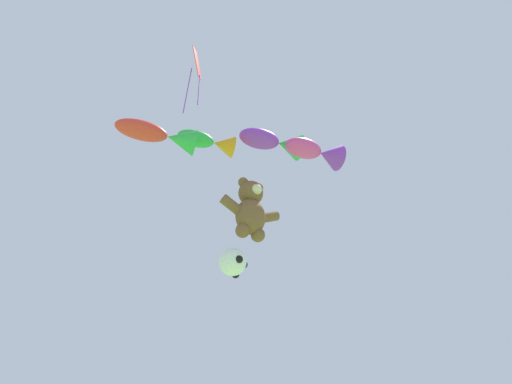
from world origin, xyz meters
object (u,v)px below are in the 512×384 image
object	(u,v)px
soccer_ball_kite	(233,262)
fish_kite_emerald	(210,142)
fish_kite_violet	(274,142)
fish_kite_crimson	(162,135)
diamond_kite	(197,67)
fish_kite_magenta	(317,152)
teddy_bear_kite	(251,209)

from	to	relation	value
soccer_ball_kite	fish_kite_emerald	xyz separation A→B (m)	(-0.67, 0.83, 4.62)
soccer_ball_kite	fish_kite_violet	xyz separation A→B (m)	(1.54, 0.03, 5.08)
fish_kite_violet	fish_kite_crimson	world-z (taller)	fish_kite_violet
fish_kite_emerald	diamond_kite	world-z (taller)	diamond_kite
fish_kite_magenta	fish_kite_violet	world-z (taller)	fish_kite_violet
soccer_ball_kite	diamond_kite	world-z (taller)	diamond_kite
fish_kite_crimson	diamond_kite	xyz separation A→B (m)	(0.34, -1.41, 2.06)
fish_kite_emerald	soccer_ball_kite	bearing A→B (deg)	-50.96
fish_kite_emerald	diamond_kite	bearing A→B (deg)	-131.14
teddy_bear_kite	fish_kite_emerald	world-z (taller)	fish_kite_emerald
diamond_kite	fish_kite_emerald	bearing A→B (deg)	48.86
fish_kite_magenta	fish_kite_crimson	xyz separation A→B (m)	(-5.44, 1.23, -0.93)
diamond_kite	teddy_bear_kite	bearing A→B (deg)	16.36
fish_kite_magenta	fish_kite_violet	bearing A→B (deg)	160.24
soccer_ball_kite	fish_kite_emerald	distance (m)	4.74
fish_kite_magenta	diamond_kite	size ratio (longest dim) A/B	0.78
fish_kite_crimson	fish_kite_emerald	bearing A→B (deg)	4.20
soccer_ball_kite	fish_kite_crimson	world-z (taller)	fish_kite_crimson
teddy_bear_kite	fish_kite_violet	xyz separation A→B (m)	(0.98, -0.02, 3.21)
soccer_ball_kite	fish_kite_crimson	size ratio (longest dim) A/B	0.32
teddy_bear_kite	soccer_ball_kite	size ratio (longest dim) A/B	2.55
fish_kite_magenta	fish_kite_emerald	size ratio (longest dim) A/B	1.14
fish_kite_violet	diamond_kite	xyz separation A→B (m)	(-3.55, -0.73, 0.96)
soccer_ball_kite	fish_kite_magenta	distance (m)	5.82
fish_kite_crimson	diamond_kite	distance (m)	2.52
fish_kite_magenta	teddy_bear_kite	bearing A→B (deg)	167.09
soccer_ball_kite	diamond_kite	size ratio (longest dim) A/B	0.27
fish_kite_violet	fish_kite_emerald	xyz separation A→B (m)	(-2.21, 0.80, -0.46)
fish_kite_emerald	diamond_kite	xyz separation A→B (m)	(-1.34, -1.53, 1.42)
fish_kite_magenta	diamond_kite	distance (m)	5.22
teddy_bear_kite	fish_kite_magenta	distance (m)	3.99
fish_kite_violet	diamond_kite	world-z (taller)	diamond_kite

